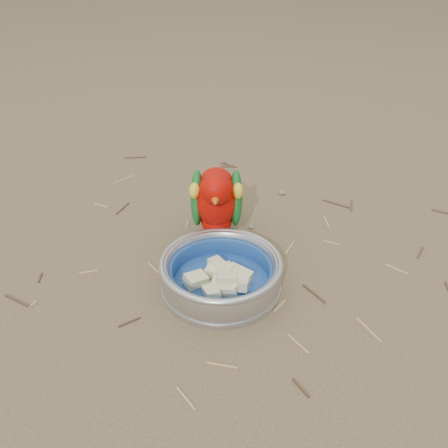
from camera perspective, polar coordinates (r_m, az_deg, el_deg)
The scene contains 6 objects.
ground at distance 0.97m, azimuth -2.59°, elevation -4.09°, with size 60.00×60.00×0.00m, color brown.
food_bowl at distance 0.89m, azimuth -0.34°, elevation -6.95°, with size 0.21×0.21×0.02m, color #B2B2BA.
bowl_wall at distance 0.87m, azimuth -0.35°, elevation -5.43°, with size 0.21×0.21×0.04m, color #B2B2BA, non-canonical shape.
fruit_wedges at distance 0.88m, azimuth -0.35°, elevation -5.79°, with size 0.13×0.13×0.03m, color beige, non-canonical shape.
lory_parrot at distance 0.96m, azimuth -0.87°, elevation 2.01°, with size 0.10×0.21×0.17m, color #A80801, non-canonical shape.
ground_debris at distance 0.99m, azimuth 1.45°, elevation -2.77°, with size 0.90×0.80×0.01m, color tan, non-canonical shape.
Camera 1 is at (0.42, -0.65, 0.58)m, focal length 40.00 mm.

